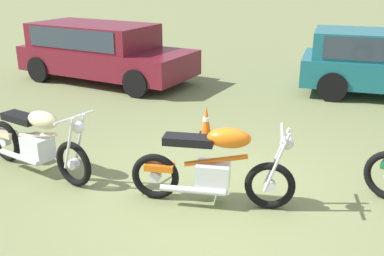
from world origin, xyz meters
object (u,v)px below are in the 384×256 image
object	(u,v)px
motorcycle_cream	(37,141)
car_burgundy	(100,48)
traffic_cone	(206,122)
motorcycle_orange	(214,167)

from	to	relation	value
motorcycle_cream	car_burgundy	xyz separation A→B (m)	(-1.06, 5.38, 0.35)
traffic_cone	motorcycle_cream	bearing A→B (deg)	-138.51
motorcycle_cream	car_burgundy	distance (m)	5.49
traffic_cone	motorcycle_orange	bearing A→B (deg)	-80.13
motorcycle_orange	traffic_cone	size ratio (longest dim) A/B	3.73
motorcycle_cream	motorcycle_orange	world-z (taller)	same
motorcycle_orange	car_burgundy	bearing A→B (deg)	122.31
motorcycle_orange	traffic_cone	bearing A→B (deg)	100.68
car_burgundy	traffic_cone	bearing A→B (deg)	-28.63
motorcycle_cream	car_burgundy	size ratio (longest dim) A/B	0.41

